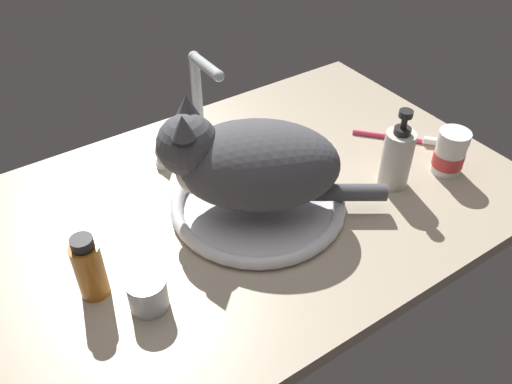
% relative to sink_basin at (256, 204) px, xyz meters
% --- Properties ---
extents(countertop, '(1.03, 0.68, 0.03)m').
position_rel_sink_basin_xyz_m(countertop, '(0.00, 0.03, -0.03)').
color(countertop, '#B7A88E').
rests_on(countertop, ground).
extents(sink_basin, '(0.32, 0.32, 0.02)m').
position_rel_sink_basin_xyz_m(sink_basin, '(0.00, 0.00, 0.00)').
color(sink_basin, white).
rests_on(sink_basin, countertop).
extents(faucet, '(0.20, 0.12, 0.23)m').
position_rel_sink_basin_xyz_m(faucet, '(-0.00, 0.20, 0.08)').
color(faucet, silver).
rests_on(faucet, countertop).
extents(cat, '(0.37, 0.31, 0.20)m').
position_rel_sink_basin_xyz_m(cat, '(-0.02, 0.01, 0.10)').
color(cat, '#4C4C51').
rests_on(cat, sink_basin).
extents(metal_jar, '(0.06, 0.06, 0.06)m').
position_rel_sink_basin_xyz_m(metal_jar, '(-0.26, -0.09, 0.02)').
color(metal_jar, '#B2B5BA').
rests_on(metal_jar, countertop).
extents(soap_pump_bottle, '(0.06, 0.06, 0.16)m').
position_rel_sink_basin_xyz_m(soap_pump_bottle, '(0.26, -0.09, 0.05)').
color(soap_pump_bottle, silver).
rests_on(soap_pump_bottle, countertop).
extents(amber_bottle, '(0.05, 0.05, 0.12)m').
position_rel_sink_basin_xyz_m(amber_bottle, '(-0.32, -0.02, 0.04)').
color(amber_bottle, '#B2661E').
rests_on(amber_bottle, countertop).
extents(pill_bottle, '(0.06, 0.06, 0.09)m').
position_rel_sink_basin_xyz_m(pill_bottle, '(0.38, -0.12, 0.03)').
color(pill_bottle, white).
rests_on(pill_bottle, countertop).
extents(toothbrush, '(0.12, 0.14, 0.02)m').
position_rel_sink_basin_xyz_m(toothbrush, '(0.38, 0.01, -0.00)').
color(toothbrush, '#D83359').
rests_on(toothbrush, countertop).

